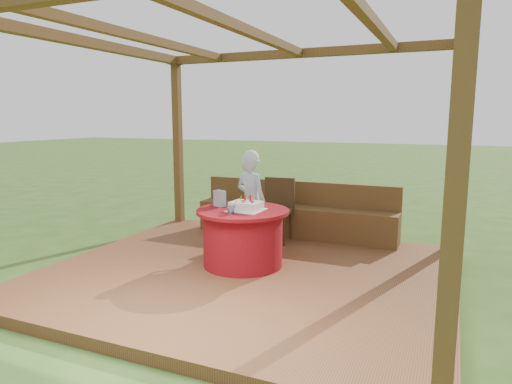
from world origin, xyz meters
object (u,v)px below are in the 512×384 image
gift_bag (220,198)px  drinking_glass (231,210)px  chair (277,206)px  birthday_cake (246,206)px  bench (295,218)px  table (243,237)px  elderly_woman (251,200)px

gift_bag → drinking_glass: gift_bag is taller
chair → birthday_cake: size_ratio=2.24×
bench → table: bearing=-94.6°
table → chair: size_ratio=1.22×
table → elderly_woman: 0.73m
table → drinking_glass: bearing=-92.9°
birthday_cake → drinking_glass: (-0.07, -0.26, -0.01)m
elderly_woman → drinking_glass: bearing=-80.0°
table → drinking_glass: drinking_glass is taller
table → drinking_glass: 0.48m
chair → gift_bag: (-0.31, -1.16, 0.28)m
birthday_cake → gift_bag: gift_bag is taller
birthday_cake → drinking_glass: size_ratio=3.89×
chair → drinking_glass: size_ratio=8.71×
bench → elderly_woman: size_ratio=2.25×
chair → birthday_cake: 1.28m
birthday_cake → drinking_glass: birthday_cake is taller
drinking_glass → elderly_woman: bearing=100.0°
chair → gift_bag: bearing=-104.8°
birthday_cake → chair: bearing=94.2°
bench → gift_bag: size_ratio=15.38×
chair → drinking_glass: bearing=-89.2°
elderly_woman → drinking_glass: elderly_woman is taller
gift_bag → drinking_glass: bearing=-26.3°
birthday_cake → bench: bearing=87.6°
table → gift_bag: 0.55m
bench → drinking_glass: bench is taller
table → bench: bearing=85.4°
bench → birthday_cake: size_ratio=7.52×
bench → chair: bearing=-115.3°
drinking_glass → birthday_cake: bearing=74.3°
table → birthday_cake: birthday_cake is taller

